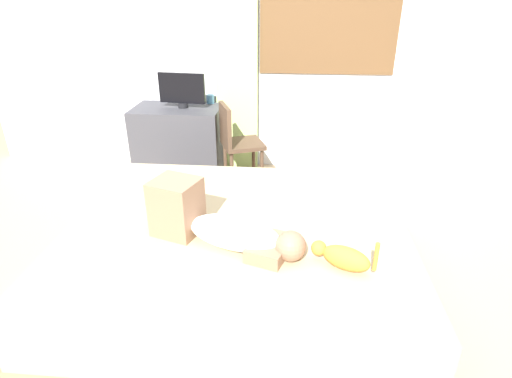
{
  "coord_description": "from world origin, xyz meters",
  "views": [
    {
      "loc": [
        0.2,
        -2.19,
        1.82
      ],
      "look_at": [
        -0.01,
        0.23,
        0.64
      ],
      "focal_mm": 28.68,
      "sensor_mm": 36.0,
      "label": 1
    }
  ],
  "objects_px": {
    "desk": "(179,142)",
    "chair_by_desk": "(236,140)",
    "bed": "(238,256)",
    "tv_monitor": "(182,90)",
    "cat": "(343,257)",
    "person_lying": "(219,225)",
    "cup": "(210,99)"
  },
  "relations": [
    {
      "from": "bed",
      "to": "chair_by_desk",
      "type": "xyz_separation_m",
      "value": [
        -0.22,
        1.55,
        0.26
      ]
    },
    {
      "from": "bed",
      "to": "person_lying",
      "type": "distance_m",
      "value": 0.43
    },
    {
      "from": "chair_by_desk",
      "to": "cat",
      "type": "bearing_deg",
      "value": -67.14
    },
    {
      "from": "cup",
      "to": "chair_by_desk",
      "type": "height_order",
      "value": "chair_by_desk"
    },
    {
      "from": "desk",
      "to": "tv_monitor",
      "type": "height_order",
      "value": "tv_monitor"
    },
    {
      "from": "bed",
      "to": "cup",
      "type": "height_order",
      "value": "cup"
    },
    {
      "from": "desk",
      "to": "chair_by_desk",
      "type": "xyz_separation_m",
      "value": [
        0.65,
        -0.29,
        0.14
      ]
    },
    {
      "from": "tv_monitor",
      "to": "cup",
      "type": "bearing_deg",
      "value": 39.63
    },
    {
      "from": "bed",
      "to": "cat",
      "type": "height_order",
      "value": "cat"
    },
    {
      "from": "person_lying",
      "to": "cat",
      "type": "xyz_separation_m",
      "value": [
        0.69,
        -0.19,
        -0.05
      ]
    },
    {
      "from": "desk",
      "to": "chair_by_desk",
      "type": "distance_m",
      "value": 0.72
    },
    {
      "from": "desk",
      "to": "cup",
      "type": "xyz_separation_m",
      "value": [
        0.32,
        0.2,
        0.42
      ]
    },
    {
      "from": "cat",
      "to": "cup",
      "type": "height_order",
      "value": "cup"
    },
    {
      "from": "bed",
      "to": "tv_monitor",
      "type": "xyz_separation_m",
      "value": [
        -0.79,
        1.85,
        0.68
      ]
    },
    {
      "from": "bed",
      "to": "cat",
      "type": "xyz_separation_m",
      "value": [
        0.61,
        -0.41,
        0.32
      ]
    },
    {
      "from": "cat",
      "to": "cup",
      "type": "relative_size",
      "value": 3.61
    },
    {
      "from": "bed",
      "to": "desk",
      "type": "xyz_separation_m",
      "value": [
        -0.86,
        1.85,
        0.13
      ]
    },
    {
      "from": "desk",
      "to": "chair_by_desk",
      "type": "relative_size",
      "value": 1.05
    },
    {
      "from": "cat",
      "to": "chair_by_desk",
      "type": "height_order",
      "value": "chair_by_desk"
    },
    {
      "from": "person_lying",
      "to": "tv_monitor",
      "type": "bearing_deg",
      "value": 109.13
    },
    {
      "from": "person_lying",
      "to": "cat",
      "type": "bearing_deg",
      "value": -15.59
    },
    {
      "from": "cat",
      "to": "desk",
      "type": "xyz_separation_m",
      "value": [
        -1.48,
        2.25,
        -0.19
      ]
    },
    {
      "from": "person_lying",
      "to": "cup",
      "type": "bearing_deg",
      "value": 101.68
    },
    {
      "from": "person_lying",
      "to": "cup",
      "type": "height_order",
      "value": "person_lying"
    },
    {
      "from": "tv_monitor",
      "to": "cat",
      "type": "bearing_deg",
      "value": -58.08
    },
    {
      "from": "desk",
      "to": "tv_monitor",
      "type": "xyz_separation_m",
      "value": [
        0.07,
        -0.0,
        0.55
      ]
    },
    {
      "from": "bed",
      "to": "desk",
      "type": "relative_size",
      "value": 2.4
    },
    {
      "from": "cat",
      "to": "tv_monitor",
      "type": "xyz_separation_m",
      "value": [
        -1.4,
        2.25,
        0.36
      ]
    },
    {
      "from": "bed",
      "to": "cat",
      "type": "distance_m",
      "value": 0.8
    },
    {
      "from": "bed",
      "to": "tv_monitor",
      "type": "bearing_deg",
      "value": 113.24
    },
    {
      "from": "cat",
      "to": "desk",
      "type": "bearing_deg",
      "value": 123.2
    },
    {
      "from": "bed",
      "to": "tv_monitor",
      "type": "height_order",
      "value": "tv_monitor"
    }
  ]
}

